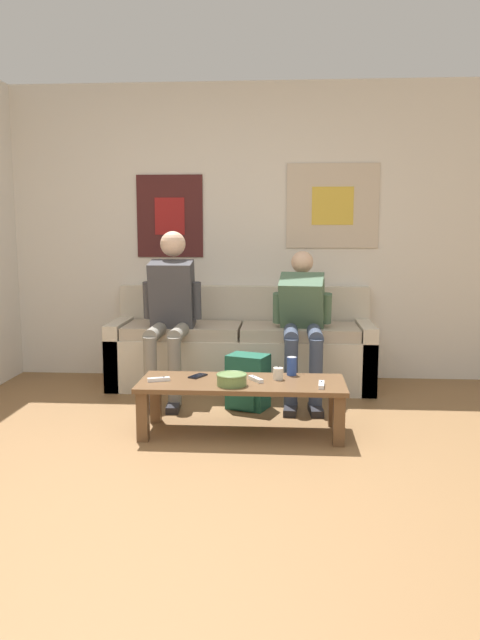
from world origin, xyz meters
name	(u,v)px	position (x,y,z in m)	size (l,w,h in m)	color
ground_plane	(175,500)	(0.00, 0.00, 0.00)	(18.00, 18.00, 0.00)	brown
wall_back	(225,233)	(0.00, 2.64, 1.28)	(10.00, 0.07, 2.55)	silver
couch	(242,351)	(0.17, 2.29, 0.30)	(2.17, 0.69, 0.82)	beige
coffee_table	(242,390)	(0.26, 1.04, 0.29)	(1.32, 0.50, 0.34)	brown
person_seated_adult	(170,307)	(-0.37, 1.93, 0.71)	(0.47, 0.81, 1.30)	gray
person_seated_teen	(303,318)	(0.67, 1.95, 0.63)	(0.47, 0.94, 1.14)	#384256
backpack	(248,383)	(0.26, 1.60, 0.19)	(0.34, 0.30, 0.40)	#1E5642
ceramic_bowl	(232,379)	(0.20, 0.93, 0.39)	(0.19, 0.19, 0.08)	#607F47
pillar_candle	(278,374)	(0.49, 1.10, 0.38)	(0.07, 0.07, 0.09)	silver
drink_can_blue	(292,366)	(0.58, 1.23, 0.41)	(0.07, 0.07, 0.12)	#28479E
game_controller_near_left	(256,379)	(0.35, 1.05, 0.36)	(0.10, 0.14, 0.03)	white
game_controller_near_right	(321,385)	(0.76, 0.93, 0.36)	(0.04, 0.15, 0.03)	white
game_controller_far_center	(159,379)	(-0.28, 1.00, 0.36)	(0.15, 0.08, 0.03)	white
cell_phone	(198,376)	(-0.04, 1.14, 0.35)	(0.12, 0.15, 0.01)	black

